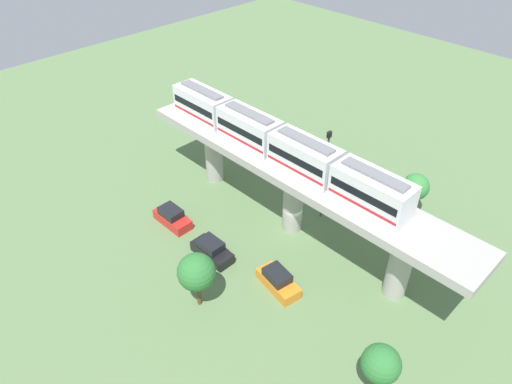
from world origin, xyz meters
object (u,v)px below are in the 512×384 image
at_px(train, 276,142).
at_px(parked_car_black, 212,250).
at_px(parked_car_orange, 278,281).
at_px(tree_mid_lot, 416,187).
at_px(tree_far_corner, 196,272).
at_px(parked_car_red, 172,217).
at_px(signal_post, 325,172).
at_px(tree_near_viaduct, 381,364).

bearing_deg(train, parked_car_black, -179.60).
bearing_deg(parked_car_orange, tree_mid_lot, 0.62).
bearing_deg(parked_car_orange, tree_far_corner, 160.45).
xyz_separation_m(parked_car_red, signal_post, (11.45, -9.65, 4.70)).
height_order(train, signal_post, train).
bearing_deg(tree_far_corner, tree_near_viaduct, -76.28).
relative_size(tree_mid_lot, tree_far_corner, 0.90).
bearing_deg(train, tree_far_corner, -164.12).
distance_m(parked_car_black, tree_mid_lot, 20.87).
xyz_separation_m(tree_mid_lot, signal_post, (-6.78, 6.12, 2.05)).
height_order(tree_far_corner, signal_post, signal_post).
distance_m(parked_car_orange, parked_car_black, 7.00).
height_order(tree_near_viaduct, tree_far_corner, tree_far_corner).
height_order(parked_car_orange, parked_car_black, same).
height_order(train, tree_mid_lot, train).
relative_size(parked_car_red, tree_mid_lot, 0.88).
bearing_deg(parked_car_black, tree_mid_lot, -27.93).
bearing_deg(tree_near_viaduct, parked_car_black, 87.71).
height_order(tree_mid_lot, tree_far_corner, tree_far_corner).
bearing_deg(parked_car_orange, parked_car_black, 113.02).
height_order(parked_car_orange, tree_mid_lot, tree_mid_lot).
bearing_deg(tree_far_corner, signal_post, 0.58).
relative_size(tree_near_viaduct, signal_post, 0.50).
xyz_separation_m(train, parked_car_orange, (-6.60, -6.87, -8.04)).
distance_m(parked_car_black, tree_near_viaduct, 18.38).
xyz_separation_m(parked_car_orange, tree_mid_lot, (16.78, -2.65, 2.66)).
bearing_deg(tree_mid_lot, tree_far_corner, 165.29).
bearing_deg(parked_car_red, parked_car_orange, -84.28).
bearing_deg(tree_near_viaduct, signal_post, 50.16).
bearing_deg(parked_car_black, tree_far_corner, -141.54).
xyz_separation_m(parked_car_red, tree_far_corner, (-4.47, -9.81, 2.97)).
relative_size(tree_near_viaduct, tree_mid_lot, 1.04).
relative_size(tree_mid_lot, signal_post, 0.48).
relative_size(parked_car_red, signal_post, 0.43).
height_order(parked_car_red, tree_near_viaduct, tree_near_viaduct).
distance_m(tree_far_corner, signal_post, 16.02).
xyz_separation_m(tree_near_viaduct, tree_mid_lot, (19.13, 8.68, -0.19)).
bearing_deg(parked_car_black, train, -0.32).
bearing_deg(train, tree_mid_lot, -43.08).
xyz_separation_m(parked_car_red, parked_car_orange, (1.45, -13.12, 0.00)).
distance_m(parked_car_red, signal_post, 15.70).
bearing_deg(parked_car_red, train, -38.42).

